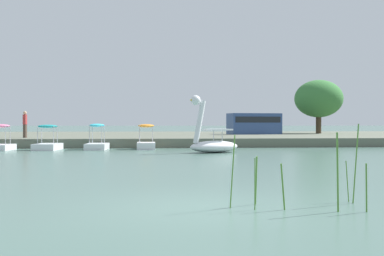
{
  "coord_description": "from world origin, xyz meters",
  "views": [
    {
      "loc": [
        -0.87,
        -9.06,
        1.6
      ],
      "look_at": [
        1.28,
        18.93,
        1.3
      ],
      "focal_mm": 45.24,
      "sensor_mm": 36.0,
      "label": 1
    }
  ],
  "objects": [
    {
      "name": "pedal_boat_orange",
      "position": [
        -1.4,
        20.39,
        0.45
      ],
      "size": [
        1.11,
        1.94,
        1.52
      ],
      "color": "white",
      "rests_on": "ground_plane"
    },
    {
      "name": "parked_van",
      "position": [
        7.94,
        33.34,
        1.6
      ],
      "size": [
        4.88,
        2.69,
        1.85
      ],
      "color": "navy",
      "rests_on": "shore_bank_far"
    },
    {
      "name": "pedal_boat_pink",
      "position": [
        -9.89,
        20.02,
        0.43
      ],
      "size": [
        1.34,
        1.95,
        1.52
      ],
      "color": "white",
      "rests_on": "ground_plane"
    },
    {
      "name": "pedal_boat_cyan",
      "position": [
        -4.36,
        20.45,
        0.44
      ],
      "size": [
        1.31,
        2.24,
        1.55
      ],
      "color": "white",
      "rests_on": "ground_plane"
    },
    {
      "name": "reed_clump_foreground",
      "position": [
        2.01,
        -0.24,
        0.6
      ],
      "size": [
        2.65,
        1.23,
        1.58
      ],
      "color": "#4C7F33",
      "rests_on": "ground_plane"
    },
    {
      "name": "person_on_path",
      "position": [
        -9.66,
        24.44,
        1.57
      ],
      "size": [
        0.27,
        0.26,
        1.81
      ],
      "color": "#47382D",
      "rests_on": "shore_bank_far"
    },
    {
      "name": "shore_bank_far",
      "position": [
        0.0,
        34.33,
        0.3
      ],
      "size": [
        129.01,
        25.29,
        0.59
      ],
      "primitive_type": "cube",
      "color": "#5B6051",
      "rests_on": "ground_plane"
    },
    {
      "name": "pedal_boat_teal",
      "position": [
        -7.21,
        20.09,
        0.4
      ],
      "size": [
        1.47,
        2.21,
        1.5
      ],
      "color": "white",
      "rests_on": "ground_plane"
    },
    {
      "name": "tree_sapling_by_fence",
      "position": [
        14.74,
        36.05,
        3.9
      ],
      "size": [
        4.75,
        4.78,
        5.11
      ],
      "color": "#423323",
      "rests_on": "shore_bank_far"
    },
    {
      "name": "swan_boat",
      "position": [
        2.21,
        16.68,
        0.57
      ],
      "size": [
        3.18,
        2.44,
        3.06
      ],
      "color": "white",
      "rests_on": "ground_plane"
    },
    {
      "name": "ground_plane",
      "position": [
        0.0,
        0.0,
        0.0
      ],
      "size": [
        537.7,
        537.7,
        0.0
      ],
      "primitive_type": "plane",
      "color": "#47665B"
    }
  ]
}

